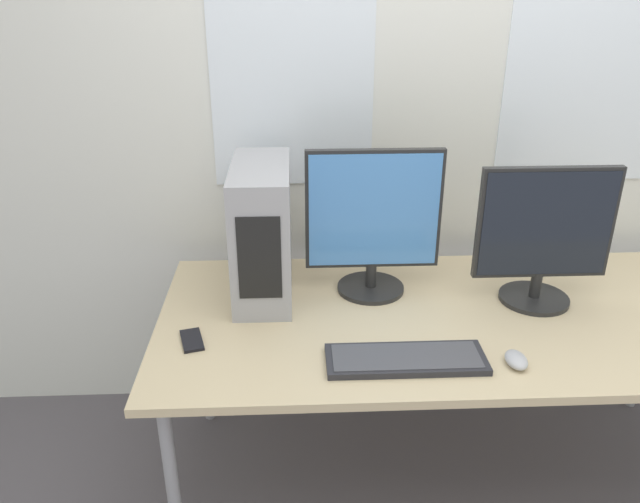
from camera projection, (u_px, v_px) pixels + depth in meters
wall_back at (436, 90)px, 2.38m from camera, size 8.00×0.07×2.70m
desk at (458, 324)px, 2.12m from camera, size 2.02×0.92×0.71m
pc_tower at (262, 230)px, 2.16m from camera, size 0.20×0.46×0.47m
monitor_main at (373, 221)px, 2.15m from camera, size 0.47×0.24×0.52m
monitor_right_near at (544, 235)px, 2.08m from camera, size 0.46×0.24×0.49m
keyboard at (406, 359)px, 1.84m from camera, size 0.47×0.16×0.02m
mouse at (516, 360)px, 1.82m from camera, size 0.06×0.10×0.03m
cell_phone at (192, 340)px, 1.94m from camera, size 0.09×0.14×0.01m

